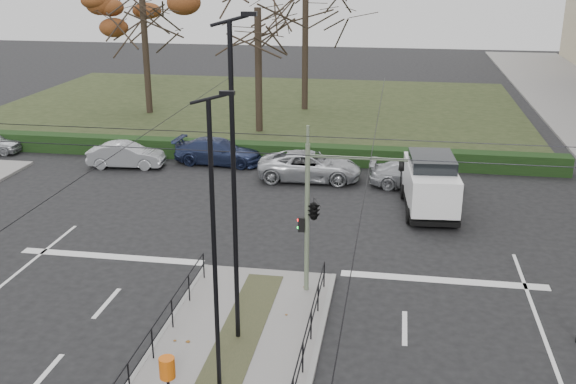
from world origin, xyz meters
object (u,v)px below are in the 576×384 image
streetlamp_median_near (215,252)px  parked_car_fifth (416,175)px  parked_car_third (218,151)px  streetlamp_median_far (235,185)px  litter_bin (167,368)px  parked_car_second (126,155)px  white_van (430,182)px  traffic_light (316,208)px  parked_car_fourth (310,166)px  bare_tree_near (258,17)px

streetlamp_median_near → parked_car_fifth: size_ratio=1.73×
parked_car_fifth → parked_car_third: bearing=80.2°
streetlamp_median_far → litter_bin: bearing=-110.7°
streetlamp_median_far → parked_car_second: (-9.81, 15.79, -4.09)m
parked_car_second → white_van: 16.09m
parked_car_fifth → parked_car_second: bearing=89.3°
traffic_light → parked_car_fourth: size_ratio=0.97×
bare_tree_near → parked_car_fifth: bare_tree_near is taller
parked_car_fourth → parked_car_fifth: size_ratio=1.16×
parked_car_third → bare_tree_near: bare_tree_near is taller
parked_car_second → streetlamp_median_far: bearing=-153.6°
parked_car_third → white_van: 12.23m
parked_car_third → parked_car_fourth: (5.20, -1.98, 0.03)m
streetlamp_median_far → parked_car_second: size_ratio=2.28×
parked_car_third → parked_car_second: bearing=110.2°
parked_car_second → parked_car_fifth: size_ratio=0.90×
streetlamp_median_near → streetlamp_median_far: 2.82m
streetlamp_median_near → white_van: 15.66m
parked_car_third → parked_car_fourth: parked_car_fourth is taller
streetlamp_median_far → parked_car_fifth: streetlamp_median_far is taller
traffic_light → streetlamp_median_far: 4.07m
streetlamp_median_far → parked_car_fourth: size_ratio=1.78×
parked_car_third → litter_bin: bearing=-165.0°
parked_car_fourth → bare_tree_near: (-4.46, 9.16, 6.41)m
litter_bin → parked_car_second: size_ratio=0.26×
litter_bin → streetlamp_median_near: streetlamp_median_near is taller
white_van → traffic_light: bearing=-114.9°
streetlamp_median_far → parked_car_fifth: size_ratio=2.05×
bare_tree_near → parked_car_fifth: size_ratio=2.28×
streetlamp_median_near → white_van: (5.56, 14.39, -2.71)m
traffic_light → parked_car_fourth: 12.34m
white_van → parked_car_fifth: size_ratio=1.11×
bare_tree_near → parked_car_second: bearing=-122.1°
streetlamp_median_near → parked_car_fourth: bearing=90.5°
white_van → parked_car_fifth: (-0.52, 3.12, -0.67)m
white_van → bare_tree_near: 17.27m
parked_car_second → white_van: white_van is taller
parked_car_fourth → parked_car_fifth: parked_car_fourth is taller
parked_car_third → bare_tree_near: size_ratio=0.47×
streetlamp_median_near → parked_car_fifth: 18.53m
traffic_light → parked_car_second: traffic_light is taller
traffic_light → parked_car_second: size_ratio=1.25×
parked_car_fourth → bare_tree_near: size_ratio=0.51×
streetlamp_median_near → streetlamp_median_far: (-0.17, 2.71, 0.73)m
parked_car_fifth → streetlamp_median_near: bearing=167.1°
traffic_light → parked_car_third: size_ratio=1.05×
litter_bin → streetlamp_median_far: 4.97m
traffic_light → streetlamp_median_far: (-1.80, -3.22, 1.73)m
traffic_light → litter_bin: traffic_light is taller
streetlamp_median_near → bare_tree_near: bare_tree_near is taller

